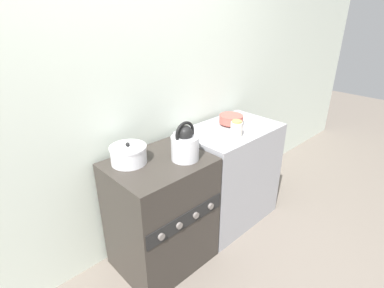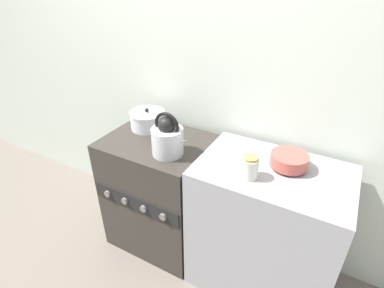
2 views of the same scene
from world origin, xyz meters
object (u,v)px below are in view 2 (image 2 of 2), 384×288
object	(u,v)px
stove	(160,192)
cooking_pot	(148,120)
storage_jar	(249,167)
enamel_bowl	(289,160)
kettle	(168,138)

from	to	relation	value
stove	cooking_pot	xyz separation A→B (m)	(-0.15, 0.12, 0.48)
cooking_pot	storage_jar	world-z (taller)	storage_jar
stove	cooking_pot	size ratio (longest dim) A/B	3.59
stove	enamel_bowl	world-z (taller)	enamel_bowl
enamel_bowl	storage_jar	size ratio (longest dim) A/B	1.63
stove	storage_jar	xyz separation A→B (m)	(0.65, -0.12, 0.51)
stove	kettle	world-z (taller)	kettle
cooking_pot	enamel_bowl	size ratio (longest dim) A/B	1.21
cooking_pot	storage_jar	xyz separation A→B (m)	(0.80, -0.24, 0.03)
cooking_pot	enamel_bowl	xyz separation A→B (m)	(0.96, -0.06, 0.01)
storage_jar	kettle	bearing A→B (deg)	176.93
stove	enamel_bowl	size ratio (longest dim) A/B	4.33
cooking_pot	storage_jar	size ratio (longest dim) A/B	1.97
kettle	enamel_bowl	world-z (taller)	kettle
kettle	enamel_bowl	xyz separation A→B (m)	(0.66, 0.15, -0.03)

